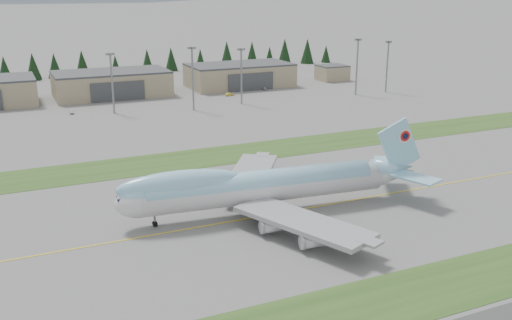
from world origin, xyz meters
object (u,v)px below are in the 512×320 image
service_vehicle_c (264,90)px  service_vehicle_b (230,96)px  boeing_747_freighter (262,186)px  hangar_right (240,75)px  service_vehicle_a (72,114)px  hangar_center (112,84)px

service_vehicle_c → service_vehicle_b: bearing=-151.9°
boeing_747_freighter → service_vehicle_c: (63.58, 134.80, -5.96)m
hangar_right → service_vehicle_a: bearing=-159.5°
hangar_right → service_vehicle_c: (6.64, -13.24, -5.39)m
service_vehicle_b → service_vehicle_c: (20.14, 7.55, 0.00)m
hangar_center → service_vehicle_b: bearing=-24.1°
hangar_right → service_vehicle_b: hangar_right is taller
service_vehicle_a → service_vehicle_b: size_ratio=0.95×
hangar_center → hangar_right: (60.00, 0.00, 0.00)m
hangar_right → service_vehicle_b: 25.37m
boeing_747_freighter → hangar_right: size_ratio=1.43×
boeing_747_freighter → hangar_right: (56.95, 148.04, -0.57)m
hangar_right → service_vehicle_a: (-80.87, -30.30, -5.39)m
hangar_center → service_vehicle_a: bearing=-124.6°
service_vehicle_b → service_vehicle_a: bearing=91.5°
hangar_center → service_vehicle_a: 37.18m
hangar_center → service_vehicle_b: size_ratio=11.62×
service_vehicle_c → hangar_center: bearing=176.4°
service_vehicle_c → boeing_747_freighter: bearing=-107.7°
boeing_747_freighter → hangar_center: bearing=96.7°
hangar_center → service_vehicle_c: (66.64, -13.24, -5.39)m
hangar_center → service_vehicle_c: hangar_center is taller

